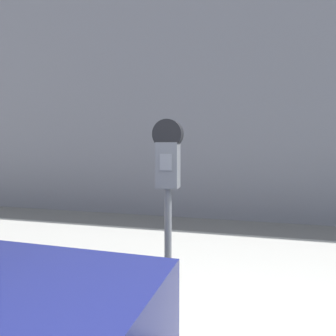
# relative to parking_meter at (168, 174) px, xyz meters

# --- Properties ---
(sidewalk) EXTENTS (24.00, 2.80, 0.13)m
(sidewalk) POSITION_rel_parking_meter_xyz_m (0.53, 1.07, -1.21)
(sidewalk) COLOR #ADAAA3
(sidewalk) RESTS_ON ground_plane
(building_facade) EXTENTS (24.00, 0.30, 6.34)m
(building_facade) POSITION_rel_parking_meter_xyz_m (0.53, 4.04, 1.90)
(building_facade) COLOR gray
(building_facade) RESTS_ON ground_plane
(parking_meter) EXTENTS (0.23, 0.13, 1.56)m
(parking_meter) POSITION_rel_parking_meter_xyz_m (0.00, 0.00, 0.00)
(parking_meter) COLOR slate
(parking_meter) RESTS_ON sidewalk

